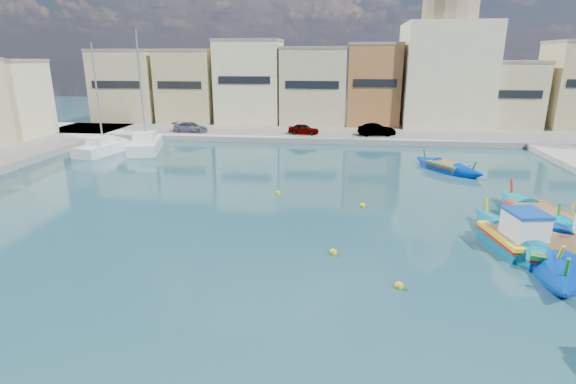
% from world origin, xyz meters
% --- Properties ---
extents(ground, '(160.00, 160.00, 0.00)m').
position_xyz_m(ground, '(0.00, 0.00, 0.00)').
color(ground, '#153841').
rests_on(ground, ground).
extents(north_quay, '(80.00, 8.00, 0.60)m').
position_xyz_m(north_quay, '(0.00, 32.00, 0.30)').
color(north_quay, gray).
rests_on(north_quay, ground).
extents(north_townhouses, '(83.20, 7.87, 10.19)m').
position_xyz_m(north_townhouses, '(6.68, 39.36, 5.00)').
color(north_townhouses, '#C1B485').
rests_on(north_townhouses, ground).
extents(church_block, '(10.00, 10.00, 19.10)m').
position_xyz_m(church_block, '(10.00, 40.00, 8.41)').
color(church_block, beige).
rests_on(church_block, ground).
extents(parked_cars, '(24.51, 1.89, 1.28)m').
position_xyz_m(parked_cars, '(-7.88, 30.50, 1.19)').
color(parked_cars, '#4C1919').
rests_on(parked_cars, north_quay).
extents(luzzu_blue_cabin, '(3.58, 8.94, 3.08)m').
position_xyz_m(luzzu_blue_cabin, '(6.32, 2.71, 0.38)').
color(luzzu_blue_cabin, '#006F9C').
rests_on(luzzu_blue_cabin, ground).
extents(luzzu_cyan_mid, '(3.61, 9.75, 2.82)m').
position_xyz_m(luzzu_cyan_mid, '(8.82, 6.20, 0.30)').
color(luzzu_cyan_mid, '#00859F').
rests_on(luzzu_cyan_mid, ground).
extents(luzzu_green, '(5.60, 6.97, 2.27)m').
position_xyz_m(luzzu_green, '(6.36, 17.95, 0.24)').
color(luzzu_green, '#0033A8').
rests_on(luzzu_green, ground).
extents(luzzu_blue_south, '(5.60, 9.95, 2.83)m').
position_xyz_m(luzzu_blue_south, '(7.73, 1.57, 0.30)').
color(luzzu_blue_south, '#002EA1').
rests_on(luzzu_blue_south, ground).
extents(yacht_north, '(4.92, 9.36, 12.03)m').
position_xyz_m(yacht_north, '(-21.29, 24.37, 0.47)').
color(yacht_north, white).
rests_on(yacht_north, ground).
extents(yacht_midnorth, '(3.56, 7.87, 10.76)m').
position_xyz_m(yacht_midnorth, '(-24.07, 22.37, 0.43)').
color(yacht_midnorth, white).
rests_on(yacht_midnorth, ground).
extents(mooring_buoys, '(21.91, 21.68, 0.36)m').
position_xyz_m(mooring_buoys, '(2.33, 6.78, 0.08)').
color(mooring_buoys, yellow).
rests_on(mooring_buoys, ground).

